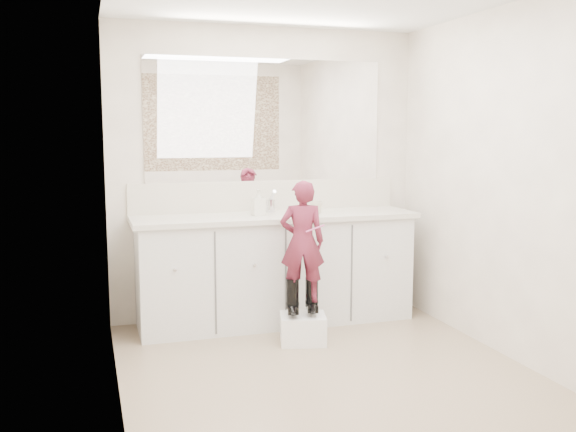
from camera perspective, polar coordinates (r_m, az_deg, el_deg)
name	(u,v)px	position (r m, az deg, el deg)	size (l,w,h in m)	color
floor	(330,375)	(4.24, 3.75, -13.95)	(3.00, 3.00, 0.00)	#8C725B
wall_back	(266,173)	(5.38, -1.96, 3.81)	(2.60, 2.60, 0.00)	beige
wall_front	(471,221)	(2.63, 15.92, -0.45)	(2.60, 2.60, 0.00)	beige
wall_left	(113,195)	(3.69, -15.28, 1.81)	(3.00, 3.00, 0.00)	beige
wall_right	(511,183)	(4.59, 19.20, 2.75)	(3.00, 3.00, 0.00)	beige
vanity_cabinet	(276,271)	(5.22, -1.11, -4.89)	(2.20, 0.55, 0.85)	silver
countertop	(276,217)	(5.13, -1.07, -0.07)	(2.28, 0.58, 0.04)	beige
backsplash	(267,196)	(5.38, -1.91, 1.83)	(2.28, 0.03, 0.25)	beige
mirror	(266,120)	(5.35, -1.94, 8.50)	(2.00, 0.02, 1.00)	white
dot_panel	(473,106)	(2.61, 16.16, 9.40)	(2.00, 0.01, 1.20)	#472819
faucet	(270,206)	(5.28, -1.58, 0.91)	(0.08, 0.08, 0.10)	silver
cup	(317,207)	(5.19, 2.56, 0.76)	(0.10, 0.10, 0.10)	beige
soap_bottle	(258,202)	(5.07, -2.66, 1.24)	(0.09, 0.10, 0.21)	silver
step_stool	(303,329)	(4.80, 1.33, -10.00)	(0.33, 0.27, 0.21)	white
boot_left	(292,297)	(4.73, 0.40, -7.22)	(0.10, 0.18, 0.27)	black
boot_right	(312,295)	(4.77, 2.12, -7.07)	(0.10, 0.18, 0.27)	black
toddler	(302,241)	(4.66, 1.28, -2.28)	(0.33, 0.21, 0.89)	#A53359
toothbrush	(315,228)	(4.59, 2.43, -1.11)	(0.01, 0.01, 0.14)	#D95499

